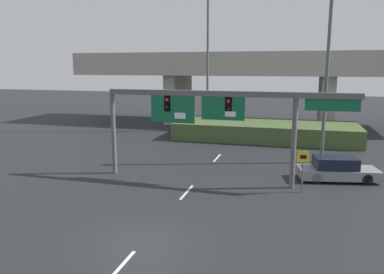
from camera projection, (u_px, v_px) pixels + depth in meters
The scene contains 9 objects.
ground_plane at pixel (143, 241), 14.74m from camera, with size 160.00×160.00×0.00m, color black.
lane_markings at pixel (217, 158), 28.10m from camera, with size 0.14×34.77×0.01m.
signal_gantry at pixel (214, 109), 21.55m from camera, with size 14.56×0.44×5.40m.
speed_limit_sign at pixel (303, 165), 20.10m from camera, with size 0.60×0.11×2.37m.
highway_light_pole_near at pixel (327, 69), 25.48m from camera, with size 0.70×0.36×12.41m.
highway_light_pole_far at pixel (208, 40), 37.99m from camera, with size 0.70×0.36×18.10m.
overpass_bridge at pixel (249, 73), 43.79m from camera, with size 41.06×9.15×8.30m.
grass_embankment at pixel (265, 131), 35.26m from camera, with size 16.64×6.29×1.57m.
parked_sedan_near_right at pixel (337, 169), 22.51m from camera, with size 4.89×2.68×1.44m.
Camera 1 is at (5.55, -12.68, 6.79)m, focal length 35.00 mm.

